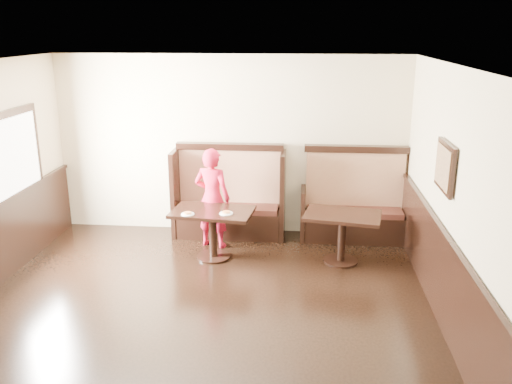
# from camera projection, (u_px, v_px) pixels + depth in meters

# --- Properties ---
(ground) EXTENTS (7.00, 7.00, 0.00)m
(ground) POSITION_uv_depth(u_px,v_px,m) (187.00, 350.00, 5.57)
(ground) COLOR black
(ground) RESTS_ON ground
(room_shell) EXTENTS (7.00, 7.00, 7.00)m
(room_shell) POSITION_uv_depth(u_px,v_px,m) (162.00, 278.00, 5.67)
(room_shell) COLOR #C9B991
(room_shell) RESTS_ON ground
(booth_main) EXTENTS (1.75, 0.72, 1.45)m
(booth_main) POSITION_uv_depth(u_px,v_px,m) (229.00, 202.00, 8.55)
(booth_main) COLOR black
(booth_main) RESTS_ON ground
(booth_neighbor) EXTENTS (1.65, 0.72, 1.45)m
(booth_neighbor) POSITION_uv_depth(u_px,v_px,m) (354.00, 209.00, 8.40)
(booth_neighbor) COLOR black
(booth_neighbor) RESTS_ON ground
(table_main) EXTENTS (1.20, 0.82, 0.72)m
(table_main) POSITION_uv_depth(u_px,v_px,m) (213.00, 222.00, 7.64)
(table_main) COLOR black
(table_main) RESTS_ON ground
(table_neighbor) EXTENTS (1.14, 0.85, 0.72)m
(table_neighbor) POSITION_uv_depth(u_px,v_px,m) (342.00, 226.00, 7.51)
(table_neighbor) COLOR black
(table_neighbor) RESTS_ON ground
(child) EXTENTS (0.62, 0.49, 1.51)m
(child) POSITION_uv_depth(u_px,v_px,m) (212.00, 198.00, 8.01)
(child) COLOR #B3132D
(child) RESTS_ON ground
(pizza_plate_left) EXTENTS (0.18, 0.18, 0.03)m
(pizza_plate_left) POSITION_uv_depth(u_px,v_px,m) (188.00, 214.00, 7.43)
(pizza_plate_left) COLOR white
(pizza_plate_left) RESTS_ON table_main
(pizza_plate_right) EXTENTS (0.19, 0.19, 0.03)m
(pizza_plate_right) POSITION_uv_depth(u_px,v_px,m) (226.00, 213.00, 7.46)
(pizza_plate_right) COLOR white
(pizza_plate_right) RESTS_ON table_main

